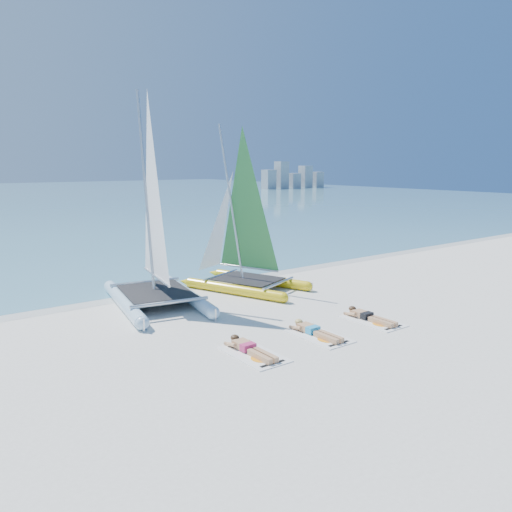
# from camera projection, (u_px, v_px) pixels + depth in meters

# --- Properties ---
(ground) EXTENTS (140.00, 140.00, 0.00)m
(ground) POSITION_uv_depth(u_px,v_px,m) (276.00, 322.00, 14.63)
(ground) COLOR white
(ground) RESTS_ON ground
(wet_sand_strip) EXTENTS (140.00, 1.40, 0.01)m
(wet_sand_strip) POSITION_uv_depth(u_px,v_px,m) (186.00, 286.00, 18.98)
(wet_sand_strip) COLOR beige
(wet_sand_strip) RESTS_ON ground
(distant_skyline) EXTENTS (14.00, 2.00, 5.00)m
(distant_skyline) POSITION_uv_depth(u_px,v_px,m) (293.00, 178.00, 94.69)
(distant_skyline) COLOR #A4ABB4
(distant_skyline) RESTS_ON ground
(catamaran_blue) EXTENTS (3.41, 5.67, 7.25)m
(catamaran_blue) POSITION_uv_depth(u_px,v_px,m) (153.00, 239.00, 16.19)
(catamaran_blue) COLOR #C2EEFF
(catamaran_blue) RESTS_ON ground
(catamaran_yellow) EXTENTS (3.69, 5.04, 6.22)m
(catamaran_yellow) POSITION_uv_depth(u_px,v_px,m) (237.00, 236.00, 18.40)
(catamaran_yellow) COLOR yellow
(catamaran_yellow) RESTS_ON ground
(towel_a) EXTENTS (1.00, 1.85, 0.02)m
(towel_a) POSITION_uv_depth(u_px,v_px,m) (254.00, 354.00, 12.15)
(towel_a) COLOR white
(towel_a) RESTS_ON ground
(sunbather_a) EXTENTS (0.37, 1.73, 0.26)m
(sunbather_a) POSITION_uv_depth(u_px,v_px,m) (249.00, 348.00, 12.28)
(sunbather_a) COLOR tan
(sunbather_a) RESTS_ON towel_a
(towel_b) EXTENTS (1.00, 1.85, 0.02)m
(towel_b) POSITION_uv_depth(u_px,v_px,m) (319.00, 336.00, 13.44)
(towel_b) COLOR white
(towel_b) RESTS_ON ground
(sunbather_b) EXTENTS (0.37, 1.73, 0.26)m
(sunbather_b) POSITION_uv_depth(u_px,v_px,m) (314.00, 330.00, 13.57)
(sunbather_b) COLOR tan
(sunbather_b) RESTS_ON towel_b
(towel_c) EXTENTS (1.00, 1.85, 0.02)m
(towel_c) POSITION_uv_depth(u_px,v_px,m) (373.00, 321.00, 14.71)
(towel_c) COLOR white
(towel_c) RESTS_ON ground
(sunbather_c) EXTENTS (0.37, 1.73, 0.26)m
(sunbather_c) POSITION_uv_depth(u_px,v_px,m) (368.00, 316.00, 14.84)
(sunbather_c) COLOR tan
(sunbather_c) RESTS_ON towel_c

